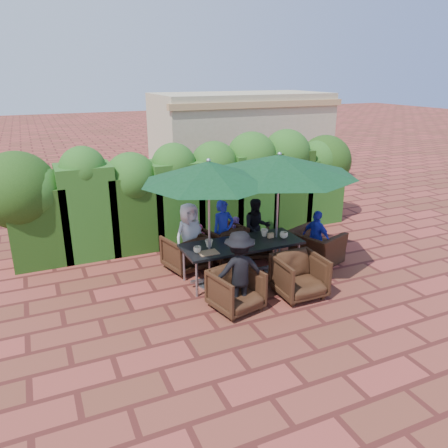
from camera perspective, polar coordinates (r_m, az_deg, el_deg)
name	(u,v)px	position (r m, az deg, el deg)	size (l,w,h in m)	color
ground	(236,275)	(8.86, 1.60, -6.72)	(80.00, 80.00, 0.00)	maroon
dining_table	(242,246)	(8.49, 2.36, -2.94)	(2.35, 0.90, 0.75)	black
umbrella_left	(209,172)	(7.72, -2.03, 6.77)	(2.43, 2.43, 2.46)	gray
umbrella_right	(279,165)	(8.41, 7.22, 7.68)	(2.98, 2.98, 2.46)	gray
chair_far_left	(186,250)	(9.02, -5.01, -3.47)	(0.79, 0.74, 0.81)	black
chair_far_mid	(223,241)	(9.47, -0.10, -2.21)	(0.81, 0.76, 0.83)	black
chair_far_right	(255,242)	(9.64, 4.08, -2.32)	(0.67, 0.63, 0.69)	black
chair_near_left	(236,288)	(7.51, 1.59, -8.38)	(0.77, 0.72, 0.79)	black
chair_near_right	(300,274)	(8.05, 9.85, -6.48)	(0.82, 0.77, 0.85)	black
chair_end_right	(316,241)	(9.57, 11.92, -2.22)	(1.02, 0.66, 0.89)	black
adult_far_left	(189,236)	(8.95, -4.54, -1.62)	(0.69, 0.41, 1.40)	silver
adult_far_mid	(223,231)	(9.26, -0.10, -0.97)	(0.49, 0.40, 1.36)	#202AB1
adult_far_right	(256,227)	(9.62, 4.26, -0.44)	(0.62, 0.38, 1.29)	black
adult_near_left	(239,271)	(7.39, 2.01, -6.16)	(0.91, 0.42, 1.42)	black
adult_end_right	(316,238)	(9.35, 11.97, -1.79)	(0.69, 0.35, 1.18)	#202AB1
child_left	(200,243)	(9.36, -3.16, -2.49)	(0.30, 0.25, 0.84)	#ED5386
child_right	(237,236)	(9.71, 1.67, -1.52)	(0.31, 0.26, 0.87)	#7C4BA3
pedestrian_a	(232,180)	(12.91, 1.04, 5.72)	(1.61, 0.57, 1.72)	#227D22
pedestrian_b	(258,177)	(13.48, 4.42, 6.14)	(0.81, 0.49, 1.68)	#ED5386
pedestrian_c	(269,176)	(13.60, 5.87, 6.27)	(1.09, 0.50, 1.70)	gray
cup_a	(197,250)	(8.00, -3.51, -3.35)	(0.15, 0.15, 0.12)	beige
cup_b	(209,243)	(8.24, -1.97, -2.54)	(0.15, 0.15, 0.14)	beige
cup_c	(251,244)	(8.28, 3.56, -2.56)	(0.15, 0.15, 0.12)	beige
cup_d	(264,233)	(8.82, 5.29, -1.13)	(0.15, 0.15, 0.14)	beige
cup_e	(284,235)	(8.75, 7.81, -1.44)	(0.16, 0.16, 0.13)	beige
ketchup_bottle	(238,239)	(8.41, 1.80, -1.98)	(0.04, 0.04, 0.17)	#B20C0A
sauce_bottle	(236,238)	(8.45, 1.58, -1.89)	(0.04, 0.04, 0.17)	#4C230C
serving_tray	(209,253)	(7.99, -2.03, -3.76)	(0.35, 0.25, 0.02)	#A67A50
number_block_left	(236,242)	(8.37, 1.58, -2.33)	(0.12, 0.06, 0.10)	tan
number_block_right	(271,235)	(8.74, 6.10, -1.49)	(0.12, 0.06, 0.10)	tan
hedge_wall	(191,185)	(10.39, -4.28, 5.12)	(9.10, 1.60, 2.53)	black
building	(240,139)	(15.95, 2.17, 11.03)	(6.20, 3.08, 3.20)	#BBAD8B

